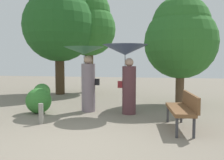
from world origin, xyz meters
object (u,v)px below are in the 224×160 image
person_left (86,67)px  path_marker_post (41,114)px  park_bench (183,107)px  tree_near_right (181,37)px  person_right (126,62)px  tree_near_left (89,24)px  tree_mid_left (59,20)px

person_left → path_marker_post: bearing=152.5°
person_left → path_marker_post: size_ratio=3.92×
park_bench → path_marker_post: (-3.43, -0.17, -0.26)m
park_bench → tree_near_right: tree_near_right is taller
person_right → path_marker_post: size_ratio=4.00×
tree_near_left → tree_mid_left: tree_mid_left is taller
person_right → tree_near_left: 5.84m
tree_mid_left → tree_near_left: bearing=41.8°
tree_near_right → tree_mid_left: 5.84m
park_bench → path_marker_post: 3.44m
tree_mid_left → path_marker_post: bearing=-71.4°
tree_near_left → path_marker_post: (0.71, -6.51, -3.15)m
path_marker_post → person_left: bearing=70.6°
person_left → tree_mid_left: 4.94m
park_bench → tree_mid_left: (-5.28, 5.33, 2.98)m
person_left → tree_mid_left: bearing=25.3°
person_left → tree_near_right: 3.54m
person_left → tree_mid_left: tree_mid_left is taller
tree_near_right → tree_mid_left: bearing=159.6°
park_bench → path_marker_post: bearing=-94.1°
person_left → tree_near_right: (2.91, 1.73, 1.02)m
person_left → park_bench: 3.35m
tree_near_left → person_right: bearing=-61.9°
tree_near_right → tree_near_left: bearing=144.6°
person_left → tree_mid_left: (-2.47, 3.73, 2.10)m
person_left → tree_near_right: size_ratio=0.52×
person_left → path_marker_post: (-0.62, -1.77, -1.14)m
person_left → path_marker_post: person_left is taller
person_left → person_right: (1.28, -0.14, 0.14)m
tree_near_left → tree_near_right: bearing=-35.4°
person_right → park_bench: bearing=-141.8°
path_marker_post → park_bench: bearing=2.9°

